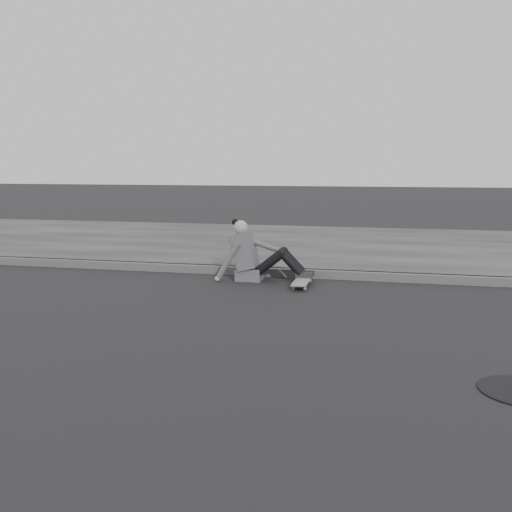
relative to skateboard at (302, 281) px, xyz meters
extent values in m
plane|color=black|center=(0.69, -1.96, -0.07)|extent=(80.00, 80.00, 0.00)
cube|color=#4B4B4B|center=(0.69, 0.62, -0.01)|extent=(24.00, 0.16, 0.12)
cube|color=#363636|center=(0.69, 3.64, -0.01)|extent=(24.00, 6.00, 0.12)
cylinder|color=gray|center=(-0.07, -0.26, -0.04)|extent=(0.03, 0.05, 0.05)
cylinder|color=gray|center=(0.07, -0.26, -0.04)|extent=(0.03, 0.05, 0.05)
cylinder|color=gray|center=(-0.07, 0.26, -0.04)|extent=(0.03, 0.05, 0.05)
cylinder|color=gray|center=(0.07, 0.26, -0.04)|extent=(0.03, 0.05, 0.05)
cube|color=#2D2D2F|center=(0.00, -0.26, -0.02)|extent=(0.16, 0.04, 0.03)
cube|color=#2D2D2F|center=(0.00, 0.26, -0.02)|extent=(0.16, 0.04, 0.03)
cube|color=slate|center=(0.00, 0.00, 0.01)|extent=(0.20, 0.78, 0.02)
cube|color=#4F4F52|center=(-0.80, 0.25, 0.02)|extent=(0.36, 0.34, 0.18)
cube|color=#4F4F52|center=(-0.87, 0.25, 0.36)|extent=(0.37, 0.40, 0.57)
cube|color=#4F4F52|center=(-1.00, 0.25, 0.48)|extent=(0.14, 0.30, 0.20)
cylinder|color=#989898|center=(-0.92, 0.25, 0.60)|extent=(0.09, 0.09, 0.08)
sphere|color=#989898|center=(-0.93, 0.25, 0.69)|extent=(0.20, 0.20, 0.20)
sphere|color=black|center=(-1.02, 0.27, 0.76)|extent=(0.09, 0.09, 0.09)
cylinder|color=black|center=(-0.49, 0.16, 0.21)|extent=(0.43, 0.13, 0.39)
cylinder|color=black|center=(-0.49, 0.34, 0.21)|extent=(0.43, 0.13, 0.39)
cylinder|color=black|center=(-0.19, 0.16, 0.21)|extent=(0.35, 0.11, 0.36)
cylinder|color=black|center=(-0.19, 0.34, 0.21)|extent=(0.35, 0.11, 0.36)
sphere|color=black|center=(-0.32, 0.16, 0.35)|extent=(0.13, 0.13, 0.13)
sphere|color=black|center=(-0.32, 0.34, 0.35)|extent=(0.13, 0.13, 0.13)
cube|color=#282828|center=(0.00, 0.16, 0.05)|extent=(0.24, 0.08, 0.07)
cube|color=#282828|center=(0.00, 0.34, 0.05)|extent=(0.24, 0.08, 0.07)
cylinder|color=#4F4F52|center=(-1.07, 0.04, 0.22)|extent=(0.38, 0.08, 0.58)
sphere|color=#989898|center=(-1.22, 0.03, -0.03)|extent=(0.08, 0.08, 0.08)
cylinder|color=#4F4F52|center=(-0.63, 0.41, 0.42)|extent=(0.48, 0.08, 0.21)
camera|label=1|loc=(1.09, -7.57, 1.56)|focal=40.00mm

